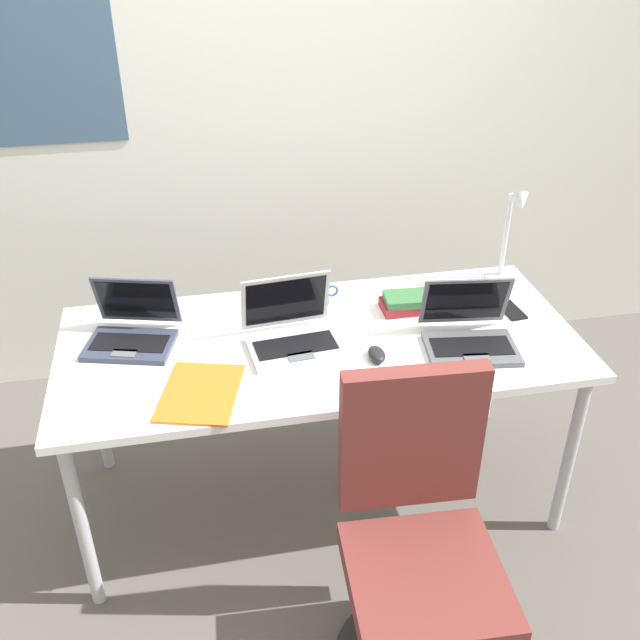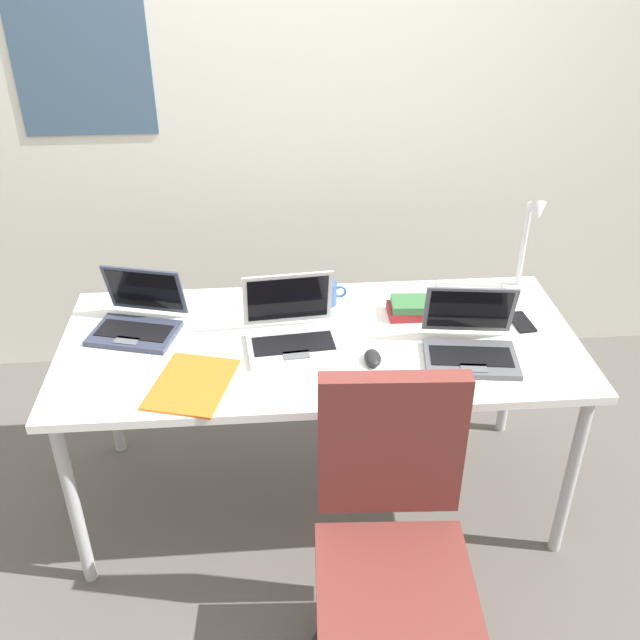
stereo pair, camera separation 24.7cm
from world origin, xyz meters
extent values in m
plane|color=#56514C|center=(0.00, 0.00, 0.00)|extent=(12.00, 12.00, 0.00)
cube|color=silver|center=(0.00, 1.10, 1.30)|extent=(6.00, 0.12, 2.60)
cube|color=#3F5972|center=(-0.90, 1.04, 1.55)|extent=(0.56, 0.01, 0.76)
cube|color=white|center=(0.00, 0.00, 0.72)|extent=(1.80, 0.80, 0.03)
cylinder|color=#B2B5BA|center=(-0.84, -0.34, 0.35)|extent=(0.04, 0.04, 0.71)
cylinder|color=#B2B5BA|center=(0.84, -0.34, 0.35)|extent=(0.04, 0.04, 0.71)
cylinder|color=#B2B5BA|center=(-0.84, 0.34, 0.35)|extent=(0.04, 0.04, 0.71)
cylinder|color=#B2B5BA|center=(0.84, 0.34, 0.35)|extent=(0.04, 0.04, 0.71)
cylinder|color=silver|center=(0.80, 0.31, 0.75)|extent=(0.12, 0.12, 0.02)
cylinder|color=silver|center=(0.80, 0.31, 0.93)|extent=(0.02, 0.02, 0.34)
cylinder|color=silver|center=(0.80, 0.27, 1.10)|extent=(0.01, 0.08, 0.01)
cone|color=silver|center=(0.80, 0.23, 1.10)|extent=(0.07, 0.09, 0.09)
cube|color=#B7BABC|center=(-0.09, -0.05, 0.75)|extent=(0.33, 0.24, 0.02)
cube|color=black|center=(-0.09, -0.05, 0.76)|extent=(0.29, 0.14, 0.00)
cube|color=#595B60|center=(-0.09, -0.12, 0.76)|extent=(0.09, 0.06, 0.00)
cube|color=#B7BABC|center=(-0.11, 0.08, 0.87)|extent=(0.32, 0.08, 0.21)
cube|color=black|center=(-0.11, 0.07, 0.87)|extent=(0.28, 0.07, 0.18)
cube|color=#33384C|center=(-0.65, 0.08, 0.75)|extent=(0.33, 0.27, 0.02)
cube|color=black|center=(-0.65, 0.08, 0.76)|extent=(0.28, 0.17, 0.00)
cube|color=#595B60|center=(-0.67, 0.01, 0.76)|extent=(0.09, 0.06, 0.00)
cube|color=#33384C|center=(-0.61, 0.20, 0.86)|extent=(0.30, 0.14, 0.19)
cube|color=black|center=(-0.62, 0.19, 0.86)|extent=(0.26, 0.12, 0.16)
cube|color=#515459|center=(0.49, -0.17, 0.75)|extent=(0.33, 0.25, 0.02)
cube|color=black|center=(0.49, -0.17, 0.76)|extent=(0.28, 0.15, 0.00)
cube|color=#595B60|center=(0.48, -0.24, 0.76)|extent=(0.09, 0.06, 0.00)
cube|color=#515459|center=(0.51, -0.04, 0.86)|extent=(0.31, 0.11, 0.20)
cube|color=black|center=(0.51, -0.04, 0.86)|extent=(0.28, 0.09, 0.17)
ellipsoid|color=black|center=(0.16, -0.15, 0.76)|extent=(0.06, 0.10, 0.03)
cube|color=black|center=(0.73, 0.05, 0.74)|extent=(0.08, 0.14, 0.01)
cube|color=maroon|center=(0.37, 0.14, 0.76)|extent=(0.21, 0.12, 0.03)
cube|color=#336638|center=(0.36, 0.14, 0.79)|extent=(0.18, 0.13, 0.03)
cube|color=orange|center=(-0.43, -0.23, 0.74)|extent=(0.31, 0.36, 0.01)
cylinder|color=#2D518C|center=(0.05, 0.25, 0.78)|extent=(0.08, 0.08, 0.09)
torus|color=#2D518C|center=(0.10, 0.25, 0.79)|extent=(0.05, 0.01, 0.05)
cylinder|color=#A5A8AD|center=(0.15, -0.80, 0.21)|extent=(0.05, 0.05, 0.34)
cube|color=brown|center=(0.15, -0.80, 0.42)|extent=(0.46, 0.46, 0.07)
cube|color=brown|center=(0.16, -0.55, 0.73)|extent=(0.42, 0.08, 0.48)
camera|label=1|loc=(-0.41, -2.07, 2.11)|focal=40.53mm
camera|label=2|loc=(-0.17, -2.11, 2.11)|focal=40.53mm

